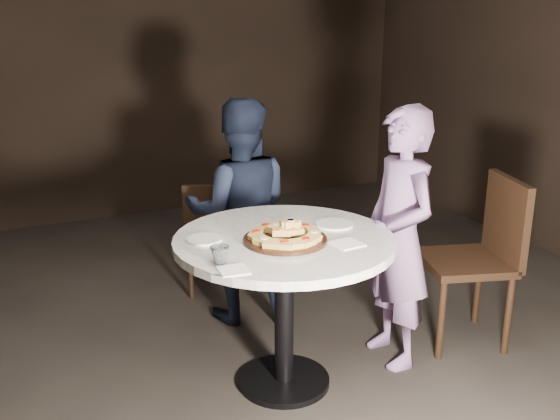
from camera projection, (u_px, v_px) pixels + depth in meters
name	position (u px, v px, depth m)	size (l,w,h in m)	color
floor	(278.00, 390.00, 3.36)	(7.00, 7.00, 0.00)	black
table	(284.00, 266.00, 3.22)	(1.40, 1.40, 0.85)	black
serving_board	(285.00, 240.00, 3.11)	(0.42, 0.42, 0.02)	black
focaccia_pile	(286.00, 232.00, 3.10)	(0.37, 0.37, 0.10)	tan
plate_left	(204.00, 239.00, 3.13)	(0.18, 0.18, 0.01)	white
plate_right	(334.00, 224.00, 3.35)	(0.20, 0.20, 0.01)	white
water_glass	(220.00, 255.00, 2.82)	(0.09, 0.09, 0.08)	silver
napkin_near	(233.00, 270.00, 2.75)	(0.13, 0.13, 0.01)	white
napkin_far	(347.00, 244.00, 3.07)	(0.14, 0.14, 0.01)	white
chair_far	(214.00, 230.00, 4.40)	(0.53, 0.54, 0.84)	black
chair_right	(482.00, 249.00, 3.74)	(0.63, 0.61, 1.03)	black
diner_navy	(240.00, 212.00, 4.00)	(0.71, 0.55, 1.46)	black
diner_teal	(399.00, 238.00, 3.47)	(0.54, 0.36, 1.49)	slate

